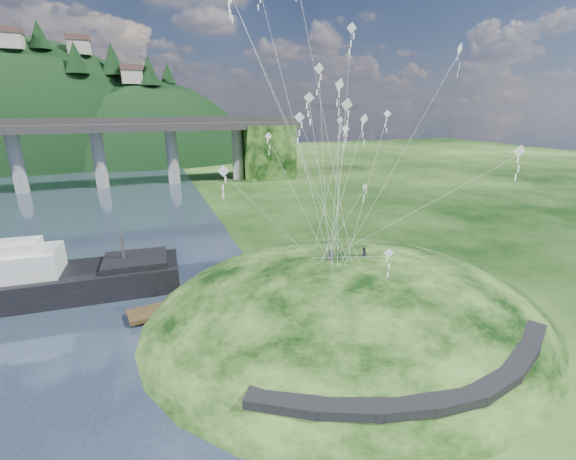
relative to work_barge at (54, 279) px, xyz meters
name	(u,v)px	position (x,y,z in m)	size (l,w,h in m)	color
ground	(266,345)	(16.42, -14.47, -1.91)	(320.00, 320.00, 0.00)	black
grass_hill	(346,329)	(24.42, -12.47, -3.41)	(36.00, 32.00, 13.00)	black
footpath	(437,381)	(23.88, -24.22, 0.18)	(22.29, 5.84, 0.83)	black
bridge	(44,145)	(-10.04, 55.59, 7.80)	(160.00, 11.00, 15.00)	#2D2B2B
far_ridge	(29,186)	(-27.16, 107.70, -9.34)	(153.00, 70.00, 94.50)	black
work_barge	(54,279)	(0.00, 0.00, 0.00)	(21.99, 6.83, 7.62)	black
wooden_dock	(213,297)	(13.84, -6.20, -1.44)	(15.03, 4.79, 1.06)	#372816
kite_flyers	(349,248)	(24.82, -11.62, 3.94)	(3.90, 0.73, 1.96)	#272934
kite_swarm	(334,101)	(23.04, -11.34, 15.85)	(19.53, 15.51, 20.22)	silver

